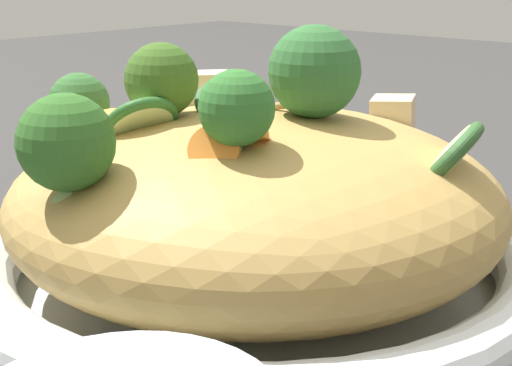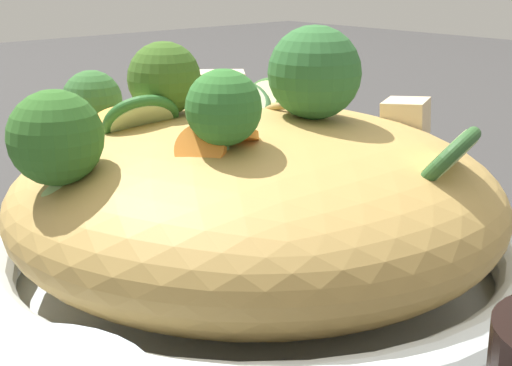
% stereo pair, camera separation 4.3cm
% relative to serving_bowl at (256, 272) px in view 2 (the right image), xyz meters
% --- Properties ---
extents(ground_plane, '(3.00, 3.00, 0.00)m').
position_rel_serving_bowl_xyz_m(ground_plane, '(0.00, 0.00, -0.03)').
color(ground_plane, '#343333').
extents(serving_bowl, '(0.33, 0.33, 0.05)m').
position_rel_serving_bowl_xyz_m(serving_bowl, '(0.00, 0.00, 0.00)').
color(serving_bowl, white).
rests_on(serving_bowl, ground_plane).
extents(noodle_heap, '(0.28, 0.28, 0.10)m').
position_rel_serving_bowl_xyz_m(noodle_heap, '(-0.00, -0.00, 0.04)').
color(noodle_heap, tan).
rests_on(noodle_heap, serving_bowl).
extents(broccoli_florets, '(0.20, 0.20, 0.09)m').
position_rel_serving_bowl_xyz_m(broccoli_florets, '(0.01, 0.04, 0.10)').
color(broccoli_florets, '#8DBA6C').
rests_on(broccoli_florets, serving_bowl).
extents(carrot_coins, '(0.14, 0.05, 0.02)m').
position_rel_serving_bowl_xyz_m(carrot_coins, '(0.01, 0.05, 0.09)').
color(carrot_coins, orange).
rests_on(carrot_coins, serving_bowl).
extents(zucchini_slices, '(0.22, 0.17, 0.05)m').
position_rel_serving_bowl_xyz_m(zucchini_slices, '(0.00, -0.02, 0.08)').
color(zucchini_slices, beige).
rests_on(zucchini_slices, serving_bowl).
extents(chicken_chunks, '(0.15, 0.11, 0.04)m').
position_rel_serving_bowl_xyz_m(chicken_chunks, '(0.05, -0.06, 0.09)').
color(chicken_chunks, beige).
rests_on(chicken_chunks, serving_bowl).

